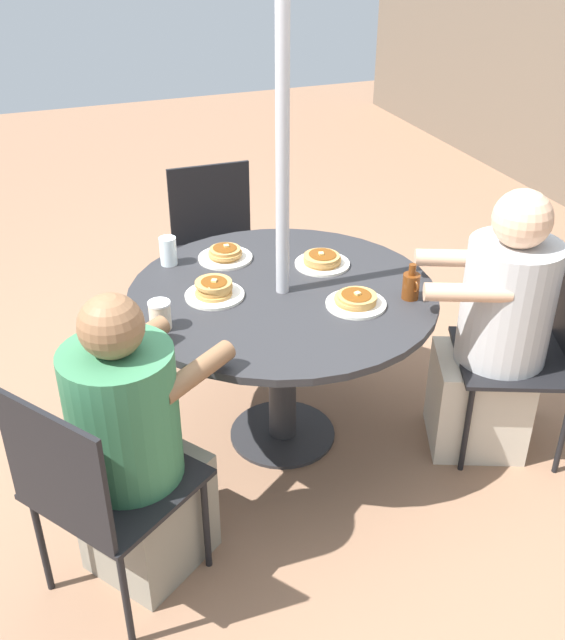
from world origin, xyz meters
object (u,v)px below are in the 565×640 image
patio_chair_north (538,345)px  pancake_plate_a (356,301)px  drinking_glass_a (168,251)px  diner_south (135,454)px  pancake_plate_d (225,255)px  patio_table (282,316)px  patio_chair_east (218,241)px  coffee_cup (160,315)px  patio_chair_south (95,485)px  diner_north (495,338)px  syrup_bottle (411,285)px  pancake_plate_c (214,290)px

patio_chair_north → pancake_plate_a: (-0.20, -0.74, 0.25)m
drinking_glass_a → diner_south: bearing=-21.0°
patio_chair_north → pancake_plate_d: bearing=78.0°
patio_table → diner_south: (0.50, -0.71, -0.11)m
diner_south → drinking_glass_a: bearing=124.0°
pancake_plate_a → patio_chair_east: bearing=-171.1°
patio_chair_north → drinking_glass_a: (-0.80, -1.32, 0.29)m
coffee_cup → pancake_plate_d: bearing=140.5°
patio_chair_north → patio_chair_south: 1.82m
patio_chair_north → diner_north: diner_north is taller
diner_north → patio_chair_south: diner_north is taller
patio_chair_south → syrup_bottle: (-0.37, 1.30, 0.29)m
patio_chair_north → drinking_glass_a: patio_chair_north is taller
patio_chair_east → pancake_plate_c: bearing=75.0°
pancake_plate_d → diner_north: bearing=53.2°
pancake_plate_c → drinking_glass_a: size_ratio=1.93×
coffee_cup → diner_north: bearing=80.2°
pancake_plate_a → coffee_cup: size_ratio=2.19×
diner_north → patio_chair_east: bearing=52.1°
coffee_cup → drinking_glass_a: bearing=163.6°
patio_chair_north → pancake_plate_a: bearing=97.9°
patio_chair_south → coffee_cup: 0.66m
pancake_plate_a → drinking_glass_a: bearing=-135.8°
patio_chair_east → drinking_glass_a: bearing=60.2°
syrup_bottle → drinking_glass_a: syrup_bottle is taller
patio_chair_north → patio_chair_east: 1.72m
syrup_bottle → coffee_cup: 0.97m
syrup_bottle → diner_south: bearing=-77.0°
patio_chair_south → pancake_plate_a: bearing=74.9°
patio_table → patio_chair_north: patio_chair_north is taller
diner_south → pancake_plate_c: (-0.55, 0.44, 0.25)m
patio_chair_south → diner_south: (-0.10, 0.15, 0.00)m
patio_chair_south → diner_south: 0.18m
syrup_bottle → patio_chair_north: bearing=71.2°
pancake_plate_c → pancake_plate_d: (-0.30, 0.14, -0.01)m
diner_north → patio_chair_south: (0.26, -1.65, -0.03)m
patio_chair_south → coffee_cup: size_ratio=8.15×
drinking_glass_a → patio_table: bearing=42.7°
diner_north → patio_chair_east: size_ratio=1.34×
pancake_plate_a → patio_table: bearing=-133.1°
drinking_glass_a → diner_north: bearing=57.8°
diner_south → pancake_plate_a: bearing=72.2°
diner_north → coffee_cup: bearing=103.1°
patio_chair_north → syrup_bottle: syrup_bottle is taller
patio_table → pancake_plate_d: pancake_plate_d is taller
pancake_plate_c → patio_chair_north: bearing=69.6°
pancake_plate_d → drinking_glass_a: size_ratio=1.93×
patio_table → pancake_plate_c: 0.30m
pancake_plate_a → coffee_cup: 0.74m
diner_south → pancake_plate_a: size_ratio=4.75×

